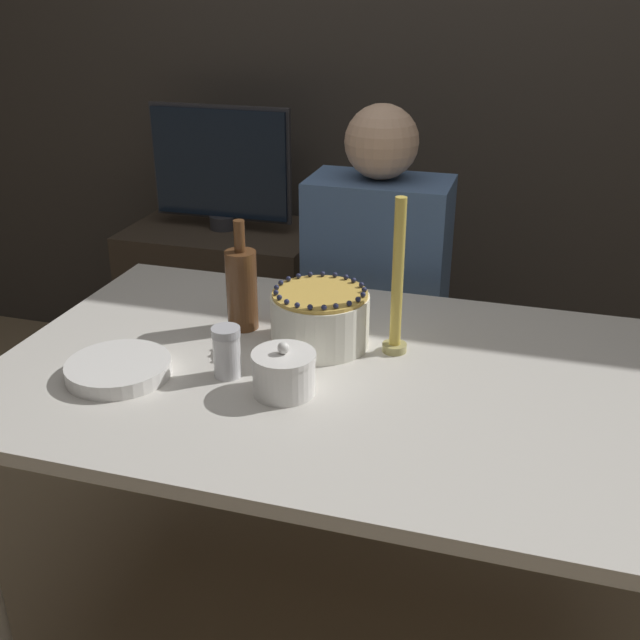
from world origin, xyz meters
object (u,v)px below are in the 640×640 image
Objects in this scene: sugar_bowl at (284,372)px; bottle at (242,288)px; candle at (397,289)px; person_man_blue_shirt at (375,331)px; sugar_shaker at (227,352)px; tv_monitor at (221,166)px; cake at (320,318)px.

sugar_bowl is 0.33m from bottle.
sugar_bowl is at bearing -53.65° from bottle.
person_man_blue_shirt reaches higher than candle.
tv_monitor is at bearing 113.78° from sugar_shaker.
candle is 1.31m from tv_monitor.
person_man_blue_shirt is at bearing 78.43° from sugar_shaker.
cake is at bearing 88.82° from person_man_blue_shirt.
candle is 0.37m from bottle.
sugar_bowl is 0.14m from sugar_shaker.
sugar_bowl is at bearing -126.13° from candle.
cake is at bearing 54.21° from sugar_shaker.
person_man_blue_shirt reaches higher than sugar_shaker.
bottle reaches higher than sugar_bowl.
candle reaches higher than bottle.
tv_monitor is at bearing 115.89° from bottle.
person_man_blue_shirt is 0.90m from tv_monitor.
cake is at bearing -9.62° from bottle.
sugar_bowl is 0.37× the size of candle.
sugar_shaker is 0.24m from bottle.
bottle is at bearing 126.35° from sugar_bowl.
sugar_bowl is 0.11× the size of person_man_blue_shirt.
tv_monitor is at bearing 118.29° from sugar_bowl.
person_man_blue_shirt is at bearing 67.80° from bottle.
tv_monitor is (-0.85, 1.00, -0.01)m from candle.
candle is at bearing 33.93° from sugar_shaker.
cake is 0.84× the size of bottle.
bottle is 1.09m from tv_monitor.
cake is 0.63× the size of candle.
sugar_shaker is at bearing 166.87° from sugar_bowl.
person_man_blue_shirt is (0.02, 0.78, -0.26)m from sugar_bowl.
person_man_blue_shirt is 2.23× the size of tv_monitor.
bottle reaches higher than sugar_shaker.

